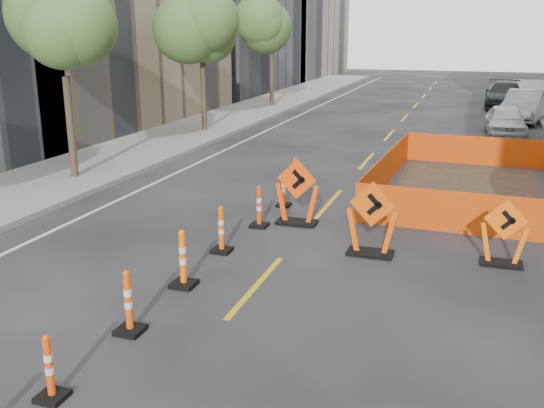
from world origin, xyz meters
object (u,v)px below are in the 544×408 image
(channelizer_8, at_px, (294,173))
(parked_car_mid, at_px, (524,106))
(channelizer_5, at_px, (221,229))
(parked_car_near, at_px, (506,121))
(chevron_sign_right, at_px, (504,232))
(channelizer_7, at_px, (284,190))
(chevron_sign_center, at_px, (372,218))
(chevron_sign_left, at_px, (297,192))
(channelizer_4, at_px, (183,258))
(channelizer_2, at_px, (49,367))
(channelizer_3, at_px, (128,302))
(channelizer_6, at_px, (259,206))
(parked_car_far, at_px, (504,95))

(channelizer_8, xyz_separation_m, parked_car_mid, (7.48, 17.31, 0.34))
(channelizer_5, height_order, parked_car_near, parked_car_near)
(chevron_sign_right, distance_m, parked_car_near, 16.77)
(channelizer_7, height_order, chevron_sign_center, chevron_sign_center)
(parked_car_mid, bearing_deg, chevron_sign_left, -95.80)
(channelizer_4, distance_m, chevron_sign_center, 4.17)
(channelizer_2, distance_m, channelizer_5, 5.78)
(channelizer_5, xyz_separation_m, chevron_sign_center, (3.12, 0.87, 0.30))
(channelizer_8, bearing_deg, chevron_sign_right, -38.40)
(channelizer_5, relative_size, chevron_sign_right, 0.74)
(channelizer_4, bearing_deg, parked_car_near, 72.32)
(channelizer_7, distance_m, parked_car_mid, 20.55)
(chevron_sign_center, height_order, chevron_sign_right, chevron_sign_center)
(channelizer_3, xyz_separation_m, parked_car_mid, (7.39, 26.94, 0.29))
(channelizer_5, distance_m, channelizer_6, 1.94)
(chevron_sign_left, relative_size, chevron_sign_right, 1.18)
(channelizer_4, xyz_separation_m, parked_car_far, (6.60, 30.88, 0.24))
(channelizer_7, xyz_separation_m, chevron_sign_right, (5.58, -2.71, 0.24))
(channelizer_2, bearing_deg, channelizer_8, 90.44)
(channelizer_4, bearing_deg, channelizer_3, -89.88)
(channelizer_5, bearing_deg, channelizer_3, -89.34)
(channelizer_5, height_order, chevron_sign_right, chevron_sign_right)
(channelizer_8, bearing_deg, channelizer_5, -89.48)
(channelizer_5, height_order, chevron_sign_left, chevron_sign_left)
(channelizer_7, bearing_deg, chevron_sign_left, -60.88)
(channelizer_3, relative_size, chevron_sign_right, 0.76)
(channelizer_3, distance_m, parked_car_mid, 27.93)
(channelizer_5, bearing_deg, channelizer_4, -88.80)
(channelizer_3, relative_size, chevron_sign_center, 0.65)
(channelizer_7, relative_size, parked_car_mid, 0.19)
(channelizer_3, bearing_deg, chevron_sign_left, 81.37)
(channelizer_6, relative_size, parked_car_near, 0.25)
(channelizer_6, xyz_separation_m, chevron_sign_right, (5.60, -0.78, 0.18))
(channelizer_8, bearing_deg, channelizer_6, -86.46)
(channelizer_2, distance_m, chevron_sign_left, 8.28)
(channelizer_7, relative_size, parked_car_far, 0.17)
(channelizer_3, height_order, channelizer_5, channelizer_3)
(channelizer_8, distance_m, chevron_sign_right, 7.46)
(channelizer_3, distance_m, parked_car_far, 33.46)
(channelizer_4, relative_size, chevron_sign_right, 0.80)
(chevron_sign_left, distance_m, parked_car_near, 16.37)
(channelizer_2, relative_size, channelizer_5, 0.89)
(chevron_sign_left, xyz_separation_m, parked_car_far, (5.64, 26.51, -0.03))
(channelizer_8, distance_m, chevron_sign_left, 3.52)
(channelizer_6, bearing_deg, channelizer_7, 89.17)
(channelizer_2, xyz_separation_m, parked_car_far, (6.60, 34.73, 0.33))
(chevron_sign_center, xyz_separation_m, parked_car_near, (3.24, 17.03, -0.11))
(channelizer_2, bearing_deg, chevron_sign_right, 50.27)
(channelizer_4, height_order, channelizer_6, channelizer_4)
(chevron_sign_center, bearing_deg, parked_car_mid, 86.30)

